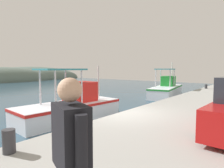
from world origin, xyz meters
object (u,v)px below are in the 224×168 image
(fishing_boat_third, at_px, (166,89))
(mooring_bollard_fourth, at_px, (206,86))
(fishing_boat_second, at_px, (71,107))
(mooring_bollard_third, at_px, (9,141))
(fisherman_standing, at_px, (71,161))

(fishing_boat_third, height_order, mooring_bollard_fourth, fishing_boat_third)
(fishing_boat_second, distance_m, mooring_bollard_third, 5.79)
(fishing_boat_second, relative_size, fisherman_standing, 3.21)
(fishing_boat_second, bearing_deg, mooring_bollard_third, -142.59)
(mooring_bollard_third, distance_m, mooring_bollard_fourth, 17.08)
(fisherman_standing, distance_m, mooring_bollard_fourth, 18.00)
(fisherman_standing, bearing_deg, fishing_boat_second, 50.50)
(mooring_bollard_third, relative_size, mooring_bollard_fourth, 1.36)
(fisherman_standing, bearing_deg, mooring_bollard_fourth, 9.20)
(fishing_boat_second, xyz_separation_m, mooring_bollard_fourth, (12.49, -3.51, 0.33))
(fishing_boat_third, relative_size, fisherman_standing, 3.58)
(fisherman_standing, relative_size, mooring_bollard_fourth, 4.58)
(fisherman_standing, distance_m, mooring_bollard_third, 3.04)
(mooring_bollard_fourth, bearing_deg, fisherman_standing, -170.80)
(mooring_bollard_fourth, bearing_deg, fishing_boat_second, 164.31)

